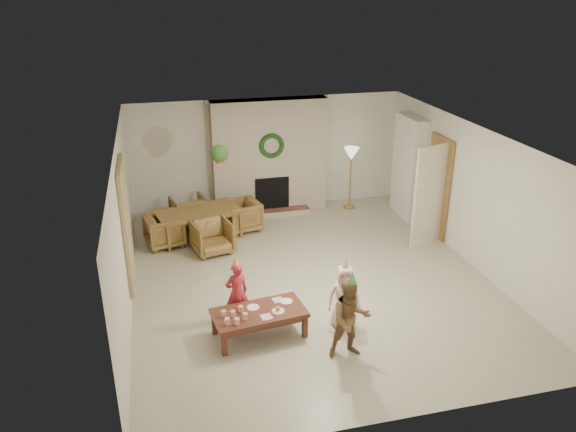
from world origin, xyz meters
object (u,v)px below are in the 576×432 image
object	(u,v)px
child_red	(237,292)
dining_chair_near	(212,237)
coffee_table_top	(259,313)
child_plaid	(350,319)
dining_chair_right	(242,216)
child_pink	(344,297)
dining_chair_left	(165,230)
dining_chair_far	(189,211)
dining_table	(200,225)

from	to	relation	value
child_red	dining_chair_near	bearing A→B (deg)	-99.62
coffee_table_top	child_plaid	xyz separation A→B (m)	(1.11, -0.74, 0.20)
dining_chair_right	child_pink	size ratio (longest dim) A/B	0.70
dining_chair_left	child_plaid	xyz separation A→B (m)	(2.31, -4.15, 0.26)
dining_chair_left	dining_chair_far	bearing A→B (deg)	-45.00
dining_chair_left	dining_chair_right	distance (m)	1.62
dining_chair_left	child_pink	bearing A→B (deg)	-157.60
dining_chair_far	child_plaid	distance (m)	5.33
dining_table	coffee_table_top	distance (m)	3.61
child_red	child_pink	world-z (taller)	child_pink
dining_table	dining_chair_near	size ratio (longest dim) A/B	2.34
child_pink	coffee_table_top	bearing A→B (deg)	-174.83
coffee_table_top	child_red	size ratio (longest dim) A/B	1.36
child_plaid	child_pink	bearing A→B (deg)	81.40
dining_chair_right	dining_chair_far	bearing A→B (deg)	-128.66
child_pink	dining_chair_near	bearing A→B (deg)	126.48
dining_chair_right	child_pink	xyz separation A→B (m)	(0.89, -3.83, 0.18)
dining_chair_near	dining_chair_far	xyz separation A→B (m)	(-0.32, 1.40, 0.00)
dining_chair_near	dining_chair_right	distance (m)	1.15
coffee_table_top	child_pink	size ratio (longest dim) A/B	1.33
coffee_table_top	child_pink	distance (m)	1.27
dining_chair_far	dining_chair_near	bearing A→B (deg)	90.00
dining_chair_near	dining_chair_left	bearing A→B (deg)	135.00
coffee_table_top	dining_table	bearing A→B (deg)	90.62
dining_chair_far	dining_chair_right	size ratio (longest dim) A/B	1.00
dining_table	child_plaid	world-z (taller)	child_plaid
child_pink	dining_chair_far	bearing A→B (deg)	121.78
dining_chair_far	dining_chair_right	world-z (taller)	same
dining_chair_left	child_pink	world-z (taller)	child_pink
dining_chair_near	child_red	xyz separation A→B (m)	(0.10, -2.41, 0.17)
dining_table	dining_chair_left	world-z (taller)	dining_chair_left
child_plaid	child_pink	size ratio (longest dim) A/B	1.16
child_red	dining_chair_left	bearing A→B (deg)	-83.89
coffee_table_top	child_pink	world-z (taller)	child_pink
dining_chair_near	child_plaid	world-z (taller)	child_plaid
dining_table	coffee_table_top	size ratio (longest dim) A/B	1.23
child_plaid	coffee_table_top	bearing A→B (deg)	150.04
dining_chair_right	child_red	bearing A→B (deg)	-23.57
dining_chair_left	coffee_table_top	size ratio (longest dim) A/B	0.53
dining_chair_left	child_plaid	world-z (taller)	child_plaid
child_pink	dining_chair_left	bearing A→B (deg)	133.20
dining_table	coffee_table_top	world-z (taller)	dining_table
dining_chair_far	dining_chair_left	xyz separation A→B (m)	(-0.54, -0.86, 0.00)
dining_chair_near	child_red	world-z (taller)	child_red
dining_chair_left	coffee_table_top	bearing A→B (deg)	-173.56
dining_chair_far	dining_chair_right	bearing A→B (deg)	141.34
coffee_table_top	dining_chair_right	bearing A→B (deg)	76.97
dining_chair_far	coffee_table_top	distance (m)	4.33
dining_chair_near	child_plaid	size ratio (longest dim) A/B	0.61
child_plaid	dining_chair_right	bearing A→B (deg)	103.13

